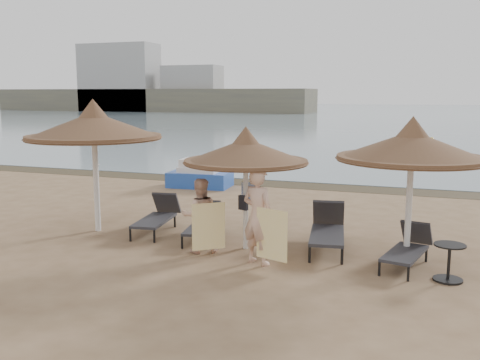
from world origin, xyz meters
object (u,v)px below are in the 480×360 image
Objects in this scene: palapa_center at (246,152)px; lounger_near_right at (328,229)px; palapa_right at (412,147)px; pedal_boat at (199,176)px; person_left at (200,210)px; person_right at (258,208)px; palapa_left at (94,126)px; lounger_near_left at (204,222)px; lounger_far_right at (408,247)px; lounger_far_left at (158,215)px; side_table at (449,264)px.

lounger_near_right is at bearing 21.48° from palapa_center.
palapa_right is 10.07m from pedal_boat.
person_left is 1.45m from person_right.
person_right reaches higher than lounger_near_right.
pedal_boat is (-0.19, 6.53, -2.18)m from palapa_left.
lounger_near_left is 2.85m from lounger_near_right.
lounger_near_right is 0.98× the size of person_right.
palapa_right is 1.59× the size of person_left.
person_left is at bearing 6.26° from person_right.
lounger_far_right is at bearing -46.10° from pedal_boat.
palapa_left is 1.21× the size of palapa_center.
lounger_near_right is (2.85, 0.15, 0.06)m from lounger_near_left.
lounger_far_left is at bearing 19.44° from palapa_left.
person_right is at bearing -176.45° from side_table.
lounger_near_left is 5.42m from side_table.
lounger_near_right reaches higher than lounger_near_left.
person_left is at bearing -45.27° from lounger_far_left.
palapa_right is at bearing -13.53° from lounger_near_left.
palapa_left reaches higher than person_left.
pedal_boat is (-7.46, 6.73, 0.02)m from lounger_far_right.
lounger_far_left is at bearing 161.49° from lounger_near_left.
lounger_far_left reaches higher than side_table.
palapa_left reaches higher than lounger_far_left.
lounger_far_left is (1.39, 0.49, -2.17)m from palapa_left.
lounger_far_right is at bearing -1.59° from palapa_left.
lounger_near_right is at bearing -8.58° from lounger_far_left.
lounger_near_right reaches higher than lounger_far_left.
palapa_center is 1.19× the size of pedal_boat.
palapa_left is 1.76× the size of lounger_far_right.
lounger_far_left is 6.75m from side_table.
lounger_near_right is at bearing -104.92° from person_right.
person_right is (-1.08, -1.57, 0.70)m from lounger_near_right.
lounger_near_left is 0.83× the size of pedal_boat.
person_left is at bearing -159.22° from lounger_far_right.
person_left reaches higher than lounger_near_right.
palapa_right is at bearing 129.68° from side_table.
lounger_near_right is at bearing 150.91° from side_table.
lounger_far_right is at bearing -16.15° from lounger_near_left.
lounger_far_right is 2.72× the size of side_table.
side_table is 11.06m from pedal_boat.
lounger_near_left is 1.02× the size of lounger_far_right.
palapa_right is 4.93m from lounger_near_left.
palapa_right reaches higher than palapa_center.
lounger_near_left is 2.39m from person_right.
side_table is at bearing -22.76° from lounger_near_left.
palapa_center is 4.52m from side_table.
palapa_left is at bearing -168.52° from lounger_far_left.
lounger_far_left is 3.56m from person_right.
palapa_left is 7.60m from lounger_far_right.
lounger_far_right is (3.37, 0.00, -1.76)m from palapa_center.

